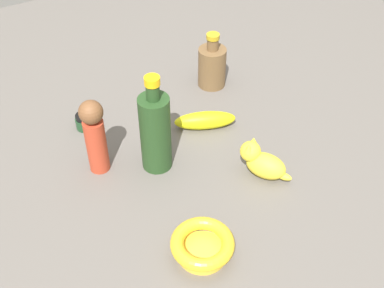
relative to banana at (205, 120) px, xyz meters
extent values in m
plane|color=#5B5651|center=(0.09, -0.09, -0.02)|extent=(2.00, 2.00, 0.00)
ellipsoid|color=yellow|center=(0.00, 0.00, 0.00)|extent=(0.10, 0.16, 0.05)
ellipsoid|color=yellow|center=(0.21, 0.03, 0.01)|extent=(0.11, 0.10, 0.06)
sphere|color=yellow|center=(0.18, 0.01, 0.03)|extent=(0.05, 0.05, 0.05)
cone|color=yellow|center=(0.19, 0.00, 0.05)|extent=(0.02, 0.02, 0.02)
cone|color=yellow|center=(0.17, 0.02, 0.05)|extent=(0.02, 0.02, 0.02)
ellipsoid|color=yellow|center=(0.25, 0.05, 0.00)|extent=(0.04, 0.04, 0.02)
cylinder|color=#B03A23|center=(0.00, -0.29, 0.05)|extent=(0.06, 0.06, 0.14)
sphere|color=brown|center=(0.00, -0.29, 0.14)|extent=(0.05, 0.05, 0.05)
cylinder|color=#22401D|center=(0.06, -0.17, 0.07)|extent=(0.07, 0.07, 0.19)
cylinder|color=#22401D|center=(0.06, -0.17, 0.19)|extent=(0.03, 0.03, 0.04)
cylinder|color=#F6B011|center=(0.06, -0.17, 0.21)|extent=(0.03, 0.03, 0.02)
cylinder|color=#1D4123|center=(-0.15, -0.26, -0.01)|extent=(0.05, 0.05, 0.03)
cylinder|color=#F8F439|center=(-0.15, -0.26, 0.00)|extent=(0.04, 0.04, 0.00)
cylinder|color=black|center=(-0.15, -0.26, 0.01)|extent=(0.04, 0.04, 0.01)
cylinder|color=brown|center=(-0.15, 0.11, 0.03)|extent=(0.08, 0.08, 0.11)
cylinder|color=brown|center=(-0.15, 0.11, 0.11)|extent=(0.03, 0.03, 0.03)
cylinder|color=#B6941C|center=(-0.15, 0.11, 0.13)|extent=(0.04, 0.04, 0.01)
cylinder|color=yellow|center=(0.33, -0.20, -0.02)|extent=(0.10, 0.10, 0.01)
torus|color=gold|center=(0.33, -0.20, 0.01)|extent=(0.12, 0.12, 0.03)
camera|label=1|loc=(0.82, -0.51, 0.79)|focal=46.42mm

